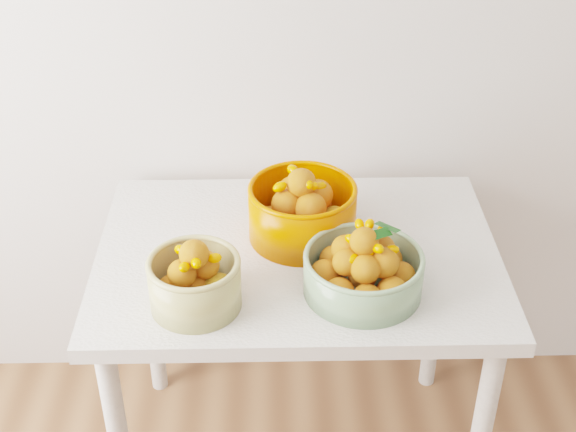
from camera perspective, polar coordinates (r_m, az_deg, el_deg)
name	(u,v)px	position (r m, az deg, el deg)	size (l,w,h in m)	color
table	(298,281)	(2.05, 0.69, -4.64)	(1.00, 0.70, 0.75)	silver
bowl_cream	(195,281)	(1.80, -6.64, -4.62)	(0.23, 0.23, 0.18)	tan
bowl_green	(363,270)	(1.84, 5.38, -3.83)	(0.37, 0.37, 0.18)	gray
bowl_orange	(302,210)	(2.01, 1.02, 0.43)	(0.31, 0.31, 0.20)	#DF5000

